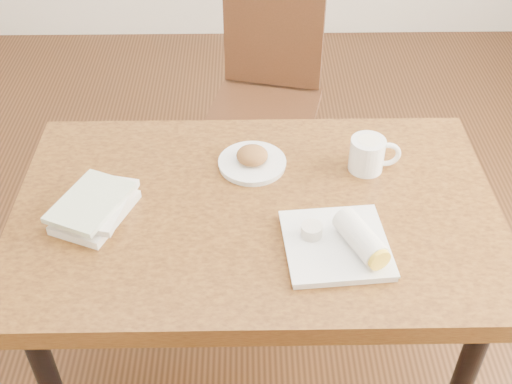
{
  "coord_description": "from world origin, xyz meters",
  "views": [
    {
      "loc": [
        -0.02,
        -1.29,
        1.91
      ],
      "look_at": [
        0.0,
        0.0,
        0.8
      ],
      "focal_mm": 45.0,
      "sensor_mm": 36.0,
      "label": 1
    }
  ],
  "objects_px": {
    "book_stack": "(95,207)",
    "chair_far": "(267,86)",
    "table": "(256,227)",
    "plate_burrito": "(343,242)",
    "coffee_mug": "(369,154)",
    "plate_scone": "(252,160)"
  },
  "relations": [
    {
      "from": "coffee_mug",
      "to": "plate_burrito",
      "type": "xyz_separation_m",
      "value": [
        -0.11,
        -0.33,
        -0.03
      ]
    },
    {
      "from": "table",
      "to": "coffee_mug",
      "type": "height_order",
      "value": "coffee_mug"
    },
    {
      "from": "plate_scone",
      "to": "book_stack",
      "type": "distance_m",
      "value": 0.46
    },
    {
      "from": "table",
      "to": "chair_far",
      "type": "relative_size",
      "value": 1.38
    },
    {
      "from": "coffee_mug",
      "to": "plate_burrito",
      "type": "height_order",
      "value": "coffee_mug"
    },
    {
      "from": "plate_scone",
      "to": "coffee_mug",
      "type": "height_order",
      "value": "coffee_mug"
    },
    {
      "from": "coffee_mug",
      "to": "book_stack",
      "type": "relative_size",
      "value": 0.56
    },
    {
      "from": "chair_far",
      "to": "coffee_mug",
      "type": "relative_size",
      "value": 6.45
    },
    {
      "from": "chair_far",
      "to": "plate_burrito",
      "type": "xyz_separation_m",
      "value": [
        0.15,
        -1.12,
        0.23
      ]
    },
    {
      "from": "table",
      "to": "chair_far",
      "type": "bearing_deg",
      "value": 86.3
    },
    {
      "from": "table",
      "to": "book_stack",
      "type": "xyz_separation_m",
      "value": [
        -0.43,
        -0.03,
        0.11
      ]
    },
    {
      "from": "table",
      "to": "plate_scone",
      "type": "distance_m",
      "value": 0.2
    },
    {
      "from": "chair_far",
      "to": "coffee_mug",
      "type": "bearing_deg",
      "value": -71.53
    },
    {
      "from": "book_stack",
      "to": "chair_far",
      "type": "bearing_deg",
      "value": 63.48
    },
    {
      "from": "table",
      "to": "plate_burrito",
      "type": "bearing_deg",
      "value": -38.17
    },
    {
      "from": "plate_scone",
      "to": "plate_burrito",
      "type": "height_order",
      "value": "plate_burrito"
    },
    {
      "from": "plate_burrito",
      "to": "book_stack",
      "type": "bearing_deg",
      "value": 167.61
    },
    {
      "from": "plate_burrito",
      "to": "book_stack",
      "type": "relative_size",
      "value": 1.05
    },
    {
      "from": "chair_far",
      "to": "book_stack",
      "type": "xyz_separation_m",
      "value": [
        -0.49,
        -0.98,
        0.23
      ]
    },
    {
      "from": "coffee_mug",
      "to": "plate_burrito",
      "type": "distance_m",
      "value": 0.35
    },
    {
      "from": "plate_scone",
      "to": "book_stack",
      "type": "xyz_separation_m",
      "value": [
        -0.42,
        -0.2,
        0.01
      ]
    },
    {
      "from": "table",
      "to": "book_stack",
      "type": "bearing_deg",
      "value": -176.22
    }
  ]
}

